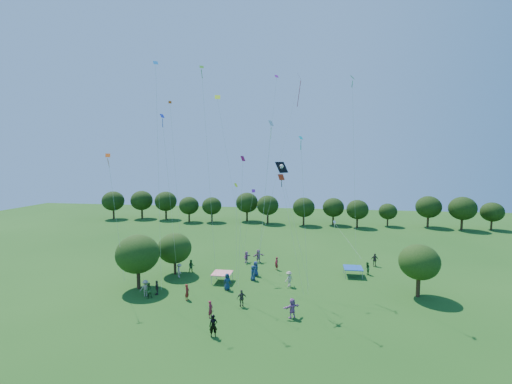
# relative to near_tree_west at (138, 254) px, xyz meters

# --- Properties ---
(ground) EXTENTS (160.00, 160.00, 0.00)m
(ground) POSITION_rel_near_tree_west_xyz_m (13.25, -14.41, -3.92)
(ground) COLOR #235318
(near_tree_west) EXTENTS (4.72, 4.72, 6.05)m
(near_tree_west) POSITION_rel_near_tree_west_xyz_m (0.00, 0.00, 0.00)
(near_tree_west) COLOR #422B19
(near_tree_west) RESTS_ON ground
(near_tree_north) EXTENTS (4.16, 4.16, 5.17)m
(near_tree_north) POSITION_rel_near_tree_west_xyz_m (2.14, 5.19, -0.62)
(near_tree_north) COLOR #422B19
(near_tree_north) RESTS_ON ground
(near_tree_east) EXTENTS (4.06, 4.06, 5.54)m
(near_tree_east) POSITION_rel_near_tree_west_xyz_m (29.93, 2.33, -0.22)
(near_tree_east) COLOR #422B19
(near_tree_east) RESTS_ON ground
(treeline) EXTENTS (88.01, 8.77, 6.77)m
(treeline) POSITION_rel_near_tree_west_xyz_m (11.52, 41.02, 0.17)
(treeline) COLOR #422B19
(treeline) RESTS_ON ground
(tent_red_stripe) EXTENTS (2.20, 2.20, 1.10)m
(tent_red_stripe) POSITION_rel_near_tree_west_xyz_m (8.65, 3.40, -2.88)
(tent_red_stripe) COLOR red
(tent_red_stripe) RESTS_ON ground
(tent_blue) EXTENTS (2.20, 2.20, 1.10)m
(tent_blue) POSITION_rel_near_tree_west_xyz_m (24.01, 7.78, -2.88)
(tent_blue) COLOR #17439A
(tent_blue) RESTS_ON ground
(man_in_black) EXTENTS (0.78, 0.62, 1.83)m
(man_in_black) POSITION_rel_near_tree_west_xyz_m (11.07, -8.80, -3.00)
(man_in_black) COLOR black
(man_in_black) RESTS_ON ground
(crowd_person_0) EXTENTS (0.91, 1.01, 1.81)m
(crowd_person_0) POSITION_rel_near_tree_west_xyz_m (12.21, 6.07, -3.01)
(crowd_person_0) COLOR navy
(crowd_person_0) RESTS_ON ground
(crowd_person_1) EXTENTS (0.50, 0.65, 1.56)m
(crowd_person_1) POSITION_rel_near_tree_west_xyz_m (9.89, -5.58, -3.14)
(crowd_person_1) COLOR maroon
(crowd_person_1) RESTS_ON ground
(crowd_person_2) EXTENTS (0.89, 0.84, 1.61)m
(crowd_person_2) POSITION_rel_near_tree_west_xyz_m (2.27, -2.28, -3.11)
(crowd_person_2) COLOR #31642A
(crowd_person_2) RESTS_ON ground
(crowd_person_3) EXTENTS (1.14, 1.20, 1.75)m
(crowd_person_3) POSITION_rel_near_tree_west_xyz_m (16.46, 3.16, -3.04)
(crowd_person_3) COLOR #B6A391
(crowd_person_3) RESTS_ON ground
(crowd_person_4) EXTENTS (1.08, 0.81, 1.67)m
(crowd_person_4) POSITION_rel_near_tree_west_xyz_m (12.22, -2.86, -3.08)
(crowd_person_4) COLOR #443E37
(crowd_person_4) RESTS_ON ground
(crowd_person_5) EXTENTS (1.76, 1.45, 1.83)m
(crowd_person_5) POSITION_rel_near_tree_west_xyz_m (11.74, 11.55, -3.00)
(crowd_person_5) COLOR #8A507F
(crowd_person_5) RESTS_ON ground
(crowd_person_6) EXTENTS (1.02, 0.94, 1.84)m
(crowd_person_6) POSITION_rel_near_tree_west_xyz_m (9.81, 1.11, -3.00)
(crowd_person_6) COLOR #1A2F4D
(crowd_person_6) RESTS_ON ground
(crowd_person_7) EXTENTS (0.71, 0.75, 1.69)m
(crowd_person_7) POSITION_rel_near_tree_west_xyz_m (14.53, 8.71, -3.07)
(crowd_person_7) COLOR maroon
(crowd_person_7) RESTS_ON ground
(crowd_person_8) EXTENTS (0.53, 0.84, 1.58)m
(crowd_person_8) POSITION_rel_near_tree_west_xyz_m (25.82, 8.57, -3.13)
(crowd_person_8) COLOR #2C5F28
(crowd_person_8) RESTS_ON ground
(crowd_person_9) EXTENTS (1.07, 1.18, 1.70)m
(crowd_person_9) POSITION_rel_near_tree_west_xyz_m (3.10, 4.15, -3.07)
(crowd_person_9) COLOR #C6AD9E
(crowd_person_9) RESTS_ON ground
(crowd_person_10) EXTENTS (0.85, 0.97, 1.53)m
(crowd_person_10) POSITION_rel_near_tree_west_xyz_m (2.76, -1.33, -3.15)
(crowd_person_10) COLOR #3E3431
(crowd_person_10) RESTS_ON ground
(crowd_person_11) EXTENTS (1.75, 1.47, 1.82)m
(crowd_person_11) POSITION_rel_near_tree_west_xyz_m (17.19, -4.50, -3.01)
(crowd_person_11) COLOR #A863AA
(crowd_person_11) RESTS_ON ground
(crowd_person_12) EXTENTS (0.77, 0.99, 1.78)m
(crowd_person_12) POSITION_rel_near_tree_west_xyz_m (12.12, 4.53, -3.03)
(crowd_person_12) COLOR navy
(crowd_person_12) RESTS_ON ground
(crowd_person_13) EXTENTS (0.46, 0.65, 1.65)m
(crowd_person_13) POSITION_rel_near_tree_west_xyz_m (6.43, -2.17, -3.09)
(crowd_person_13) COLOR maroon
(crowd_person_13) RESTS_ON ground
(crowd_person_14) EXTENTS (0.90, 0.72, 1.61)m
(crowd_person_14) POSITION_rel_near_tree_west_xyz_m (3.95, 6.12, -3.11)
(crowd_person_14) COLOR #234F21
(crowd_person_14) RESTS_ON ground
(crowd_person_15) EXTENTS (1.26, 0.98, 1.76)m
(crowd_person_15) POSITION_rel_near_tree_west_xyz_m (1.79, -1.94, -3.04)
(crowd_person_15) COLOR #A59284
(crowd_person_15) RESTS_ON ground
(crowd_person_16) EXTENTS (1.09, 0.62, 1.76)m
(crowd_person_16) POSITION_rel_near_tree_west_xyz_m (27.37, 12.25, -3.04)
(crowd_person_16) COLOR #433C35
(crowd_person_16) RESTS_ON ground
(crowd_person_17) EXTENTS (1.07, 1.59, 1.61)m
(crowd_person_17) POSITION_rel_near_tree_west_xyz_m (10.11, 11.20, -3.11)
(crowd_person_17) COLOR #A25E96
(crowd_person_17) RESTS_ON ground
(pirate_kite) EXTENTS (3.59, 1.42, 12.74)m
(pirate_kite) POSITION_rel_near_tree_west_xyz_m (15.86, -0.31, 9.41)
(pirate_kite) COLOR black
(red_high_kite) EXTENTS (4.85, 6.27, 22.96)m
(red_high_kite) POSITION_rel_near_tree_west_xyz_m (16.39, 6.05, 15.62)
(red_high_kite) COLOR red
(small_kite_0) EXTENTS (0.74, 0.61, 13.32)m
(small_kite_0) POSITION_rel_near_tree_west_xyz_m (11.95, -1.15, 7.81)
(small_kite_0) COLOR #D20C44
(small_kite_1) EXTENTS (1.32, 0.76, 13.58)m
(small_kite_1) POSITION_rel_near_tree_west_xyz_m (-1.58, -1.93, 7.73)
(small_kite_1) COLOR #FF530D
(small_kite_2) EXTENTS (3.87, 0.62, 21.55)m
(small_kite_2) POSITION_rel_near_tree_west_xyz_m (6.99, 10.89, 14.41)
(small_kite_2) COLOR #D2FF16
(small_kite_3) EXTENTS (1.33, 0.91, 22.32)m
(small_kite_3) POSITION_rel_near_tree_west_xyz_m (8.10, -0.32, 12.62)
(small_kite_3) COLOR #2E8C19
(small_kite_4) EXTENTS (1.08, 2.08, 22.72)m
(small_kite_4) POSITION_rel_near_tree_west_xyz_m (3.57, -1.92, 12.67)
(small_kite_4) COLOR #157DD2
(small_kite_5) EXTENTS (2.36, 0.97, 22.80)m
(small_kite_5) POSITION_rel_near_tree_west_xyz_m (13.92, 6.21, 12.45)
(small_kite_5) COLOR purple
(small_kite_6) EXTENTS (3.46, 4.73, 4.17)m
(small_kite_6) POSITION_rel_near_tree_west_xyz_m (22.83, 14.70, 0.56)
(small_kite_6) COLOR silver
(small_kite_7) EXTENTS (1.10, 0.45, 15.13)m
(small_kite_7) POSITION_rel_near_tree_west_xyz_m (17.97, -2.12, 8.10)
(small_kite_7) COLOR #0CAFB9
(small_kite_8) EXTENTS (2.53, 0.99, 11.62)m
(small_kite_8) POSITION_rel_near_tree_west_xyz_m (16.34, -2.67, 6.83)
(small_kite_8) COLOR red
(small_kite_9) EXTENTS (1.22, 0.50, 20.02)m
(small_kite_9) POSITION_rel_near_tree_west_xyz_m (2.17, 5.71, 10.25)
(small_kite_9) COLOR #D34A0B
(small_kite_10) EXTENTS (0.36, 0.62, 10.59)m
(small_kite_10) POSITION_rel_near_tree_west_xyz_m (11.27, -0.78, 5.30)
(small_kite_10) COLOR #BDEE15
(small_kite_11) EXTENTS (1.64, 3.63, 21.52)m
(small_kite_11) POSITION_rel_near_tree_west_xyz_m (23.13, 3.48, 13.04)
(small_kite_11) COLOR green
(small_kite_12) EXTENTS (1.51, 0.56, 18.08)m
(small_kite_12) POSITION_rel_near_tree_west_xyz_m (2.34, 2.82, 10.79)
(small_kite_12) COLOR #142CD0
(small_kite_13) EXTENTS (1.79, 0.61, 8.98)m
(small_kite_13) POSITION_rel_near_tree_west_xyz_m (10.88, 10.72, 4.36)
(small_kite_13) COLOR purple
(small_kite_14) EXTENTS (1.92, 2.63, 17.20)m
(small_kite_14) POSITION_rel_near_tree_west_xyz_m (14.07, 3.55, 11.20)
(small_kite_14) COLOR silver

